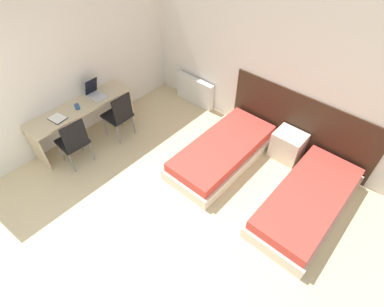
{
  "coord_description": "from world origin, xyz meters",
  "views": [
    {
      "loc": [
        2.15,
        -0.33,
        3.83
      ],
      "look_at": [
        0.0,
        2.09,
        0.55
      ],
      "focal_mm": 28.0,
      "sensor_mm": 36.0,
      "label": 1
    }
  ],
  "objects_px": {
    "chair_near_laptop": "(119,114)",
    "chair_near_notebook": "(73,140)",
    "bed_near_window": "(223,152)",
    "bed_near_door": "(307,202)",
    "nightstand": "(288,145)",
    "laptop": "(95,93)"
  },
  "relations": [
    {
      "from": "chair_near_laptop",
      "to": "laptop",
      "type": "bearing_deg",
      "value": -171.09
    },
    {
      "from": "bed_near_window",
      "to": "chair_near_laptop",
      "type": "bearing_deg",
      "value": -157.55
    },
    {
      "from": "bed_near_window",
      "to": "chair_near_notebook",
      "type": "distance_m",
      "value": 2.48
    },
    {
      "from": "bed_near_door",
      "to": "chair_near_laptop",
      "type": "relative_size",
      "value": 2.19
    },
    {
      "from": "bed_near_door",
      "to": "chair_near_laptop",
      "type": "xyz_separation_m",
      "value": [
        -3.36,
        -0.74,
        0.34
      ]
    },
    {
      "from": "nightstand",
      "to": "chair_near_notebook",
      "type": "distance_m",
      "value": 3.59
    },
    {
      "from": "chair_near_laptop",
      "to": "chair_near_notebook",
      "type": "xyz_separation_m",
      "value": [
        -0.0,
        -0.94,
        0.0
      ]
    },
    {
      "from": "bed_near_window",
      "to": "chair_near_notebook",
      "type": "relative_size",
      "value": 2.19
    },
    {
      "from": "nightstand",
      "to": "chair_near_laptop",
      "type": "distance_m",
      "value": 3.02
    },
    {
      "from": "chair_near_laptop",
      "to": "bed_near_window",
      "type": "bearing_deg",
      "value": 20.62
    },
    {
      "from": "bed_near_window",
      "to": "chair_near_notebook",
      "type": "bearing_deg",
      "value": -136.91
    },
    {
      "from": "chair_near_laptop",
      "to": "chair_near_notebook",
      "type": "bearing_deg",
      "value": -91.83
    },
    {
      "from": "chair_near_notebook",
      "to": "laptop",
      "type": "relative_size",
      "value": 2.78
    },
    {
      "from": "bed_near_door",
      "to": "chair_near_notebook",
      "type": "distance_m",
      "value": 3.77
    },
    {
      "from": "bed_near_door",
      "to": "chair_near_notebook",
      "type": "xyz_separation_m",
      "value": [
        -3.36,
        -1.68,
        0.34
      ]
    },
    {
      "from": "chair_near_laptop",
      "to": "chair_near_notebook",
      "type": "distance_m",
      "value": 0.94
    },
    {
      "from": "nightstand",
      "to": "chair_near_laptop",
      "type": "bearing_deg",
      "value": -148.88
    },
    {
      "from": "laptop",
      "to": "bed_near_window",
      "type": "bearing_deg",
      "value": 18.62
    },
    {
      "from": "bed_near_door",
      "to": "nightstand",
      "type": "relative_size",
      "value": 3.97
    },
    {
      "from": "bed_near_door",
      "to": "chair_near_notebook",
      "type": "height_order",
      "value": "chair_near_notebook"
    },
    {
      "from": "bed_near_door",
      "to": "bed_near_window",
      "type": "bearing_deg",
      "value": 180.0
    },
    {
      "from": "bed_near_window",
      "to": "chair_near_notebook",
      "type": "height_order",
      "value": "chair_near_notebook"
    }
  ]
}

